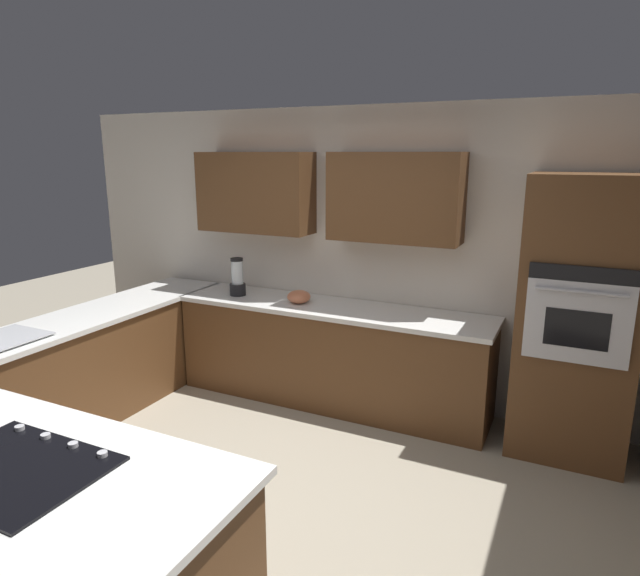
{
  "coord_description": "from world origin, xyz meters",
  "views": [
    {
      "loc": [
        -1.83,
        2.49,
        2.2
      ],
      "look_at": [
        0.03,
        -1.34,
        1.15
      ],
      "focal_mm": 30.88,
      "sensor_mm": 36.0,
      "label": 1
    }
  ],
  "objects_px": {
    "mixing_bowl": "(299,297)",
    "wall_oven": "(577,320)",
    "blender": "(237,279)",
    "cooktop": "(14,468)"
  },
  "relations": [
    {
      "from": "wall_oven",
      "to": "blender",
      "type": "xyz_separation_m",
      "value": [
        2.9,
        0.03,
        0.02
      ]
    },
    {
      "from": "cooktop",
      "to": "mixing_bowl",
      "type": "height_order",
      "value": "mixing_bowl"
    },
    {
      "from": "blender",
      "to": "mixing_bowl",
      "type": "xyz_separation_m",
      "value": [
        -0.65,
        0.0,
        -0.09
      ]
    },
    {
      "from": "cooktop",
      "to": "mixing_bowl",
      "type": "xyz_separation_m",
      "value": [
        0.17,
        -2.87,
        0.05
      ]
    },
    {
      "from": "wall_oven",
      "to": "blender",
      "type": "height_order",
      "value": "wall_oven"
    },
    {
      "from": "cooktop",
      "to": "wall_oven",
      "type": "bearing_deg",
      "value": -125.69
    },
    {
      "from": "wall_oven",
      "to": "mixing_bowl",
      "type": "distance_m",
      "value": 2.25
    },
    {
      "from": "wall_oven",
      "to": "cooktop",
      "type": "distance_m",
      "value": 3.58
    },
    {
      "from": "wall_oven",
      "to": "blender",
      "type": "bearing_deg",
      "value": 0.55
    },
    {
      "from": "mixing_bowl",
      "to": "wall_oven",
      "type": "bearing_deg",
      "value": -179.29
    }
  ]
}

